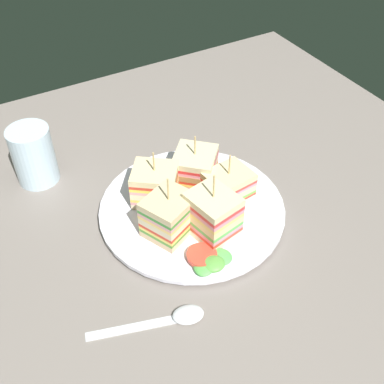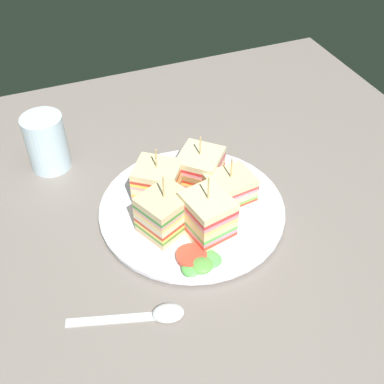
% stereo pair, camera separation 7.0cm
% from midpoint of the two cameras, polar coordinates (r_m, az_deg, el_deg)
% --- Properties ---
extents(ground_plane, '(0.96, 0.89, 0.02)m').
position_cam_midpoint_polar(ground_plane, '(0.73, -2.72, -3.08)').
color(ground_plane, slate).
extents(plate, '(0.28, 0.28, 0.01)m').
position_cam_midpoint_polar(plate, '(0.72, -2.76, -2.16)').
color(plate, white).
rests_on(plate, ground_plane).
extents(sandwich_wedge_0, '(0.08, 0.08, 0.10)m').
position_cam_midpoint_polar(sandwich_wedge_0, '(0.67, -5.67, -2.90)').
color(sandwich_wedge_0, '#DCB588').
rests_on(sandwich_wedge_0, plate).
extents(sandwich_wedge_1, '(0.07, 0.07, 0.10)m').
position_cam_midpoint_polar(sandwich_wedge_1, '(0.66, -0.45, -2.77)').
color(sandwich_wedge_1, beige).
rests_on(sandwich_wedge_1, plate).
extents(sandwich_wedge_2, '(0.07, 0.06, 0.08)m').
position_cam_midpoint_polar(sandwich_wedge_2, '(0.72, 1.47, 0.57)').
color(sandwich_wedge_2, beige).
rests_on(sandwich_wedge_2, plate).
extents(sandwich_wedge_3, '(0.09, 0.09, 0.09)m').
position_cam_midpoint_polar(sandwich_wedge_3, '(0.74, -2.35, 2.69)').
color(sandwich_wedge_3, beige).
rests_on(sandwich_wedge_3, plate).
extents(sandwich_wedge_4, '(0.09, 0.08, 0.09)m').
position_cam_midpoint_polar(sandwich_wedge_4, '(0.72, -7.08, 0.73)').
color(sandwich_wedge_4, beige).
rests_on(sandwich_wedge_4, plate).
extents(chip_pile, '(0.07, 0.07, 0.02)m').
position_cam_midpoint_polar(chip_pile, '(0.71, -2.46, -1.57)').
color(chip_pile, '#E6BE63').
rests_on(chip_pile, plate).
extents(salad_garnish, '(0.07, 0.06, 0.01)m').
position_cam_midpoint_polar(salad_garnish, '(0.64, -1.09, -8.16)').
color(salad_garnish, '#54A550').
rests_on(salad_garnish, plate).
extents(spoon, '(0.14, 0.06, 0.01)m').
position_cam_midpoint_polar(spoon, '(0.61, -5.36, -14.67)').
color(spoon, silver).
rests_on(spoon, ground_plane).
extents(drinking_glass, '(0.07, 0.07, 0.09)m').
position_cam_midpoint_polar(drinking_glass, '(0.81, -20.42, 3.61)').
color(drinking_glass, silver).
rests_on(drinking_glass, ground_plane).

